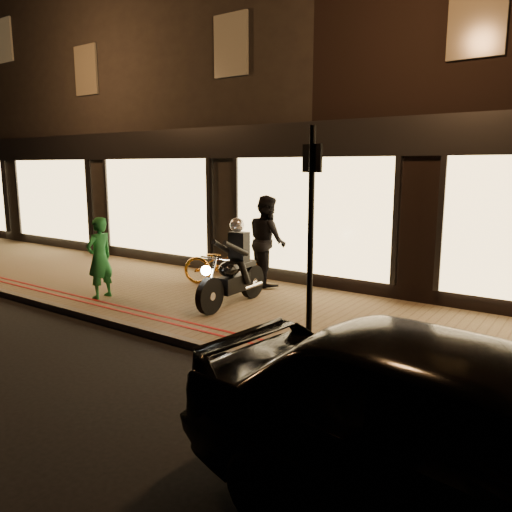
{
  "coord_description": "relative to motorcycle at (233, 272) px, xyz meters",
  "views": [
    {
      "loc": [
        4.99,
        -5.08,
        2.62
      ],
      "look_at": [
        0.16,
        1.82,
        1.1
      ],
      "focal_mm": 35.0,
      "sensor_mm": 36.0,
      "label": 1
    }
  ],
  "objects": [
    {
      "name": "sign_post",
      "position": [
        2.33,
        -1.38,
        1.06
      ],
      "size": [
        0.34,
        0.15,
        3.0
      ],
      "rotation": [
        0.0,
        0.0,
        -0.37
      ],
      "color": "black",
      "rests_on": "sidewalk"
    },
    {
      "name": "kerb_stone",
      "position": [
        0.4,
        -1.86,
        -0.67
      ],
      "size": [
        50.0,
        0.14,
        0.12
      ],
      "primitive_type": "cube",
      "color": "#59544C",
      "rests_on": "ground"
    },
    {
      "name": "sidewalk",
      "position": [
        0.4,
        0.09,
        -0.67
      ],
      "size": [
        50.0,
        4.0,
        0.12
      ],
      "primitive_type": "cube",
      "color": "brown",
      "rests_on": "ground"
    },
    {
      "name": "bicycle_gold",
      "position": [
        -1.13,
        1.11,
        -0.16
      ],
      "size": [
        1.84,
        1.24,
        0.91
      ],
      "primitive_type": "imported",
      "rotation": [
        0.0,
        0.0,
        1.97
      ],
      "color": "orange",
      "rests_on": "sidewalk"
    },
    {
      "name": "person_dark",
      "position": [
        -0.38,
        1.67,
        0.34
      ],
      "size": [
        1.18,
        1.14,
        1.91
      ],
      "primitive_type": "imported",
      "rotation": [
        0.0,
        0.0,
        2.49
      ],
      "color": "black",
      "rests_on": "sidewalk"
    },
    {
      "name": "person_green",
      "position": [
        -2.41,
        -1.05,
        0.17
      ],
      "size": [
        0.4,
        0.59,
        1.56
      ],
      "primitive_type": "imported",
      "rotation": [
        0.0,
        0.0,
        -1.52
      ],
      "color": "#1F7635",
      "rests_on": "sidewalk"
    },
    {
      "name": "building_row",
      "position": [
        0.4,
        7.08,
        3.51
      ],
      "size": [
        48.0,
        10.11,
        8.5
      ],
      "color": "black",
      "rests_on": "ground"
    },
    {
      "name": "ground",
      "position": [
        0.4,
        -1.91,
        -0.73
      ],
      "size": [
        90.0,
        90.0,
        0.0
      ],
      "primitive_type": "plane",
      "color": "black",
      "rests_on": "ground"
    },
    {
      "name": "motorcycle",
      "position": [
        0.0,
        0.0,
        0.0
      ],
      "size": [
        0.6,
        1.94,
        1.59
      ],
      "rotation": [
        0.0,
        0.0,
        0.03
      ],
      "color": "black",
      "rests_on": "sidewalk"
    },
    {
      "name": "parked_car",
      "position": [
        4.87,
        -3.64,
        0.03
      ],
      "size": [
        4.71,
        2.37,
        1.54
      ],
      "primitive_type": "imported",
      "rotation": [
        0.0,
        0.0,
        1.44
      ],
      "color": "black",
      "rests_on": "ground"
    },
    {
      "name": "red_kerb_lines",
      "position": [
        0.4,
        -1.36,
        -0.61
      ],
      "size": [
        50.0,
        0.26,
        0.01
      ],
      "color": "maroon",
      "rests_on": "sidewalk"
    }
  ]
}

